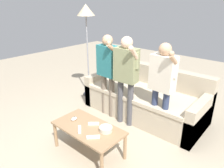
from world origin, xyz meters
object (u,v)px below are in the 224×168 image
Objects in this scene: player_left at (108,67)px; game_remote_wand_near at (94,124)px; game_remote_nunchuk at (74,119)px; game_remote_wand_spare at (80,129)px; coffee_table at (88,130)px; player_center at (126,72)px; floor_lamp at (86,17)px; player_right at (162,80)px; snack_bowl at (106,129)px; game_remote_wand_far at (93,137)px; couch at (145,99)px.

player_left is 10.87× the size of game_remote_wand_near.
game_remote_wand_spare is (0.24, -0.11, -0.01)m from game_remote_nunchuk.
player_center is at bearing 95.28° from coffee_table.
floor_lamp reaches higher than player_right.
game_remote_wand_near is (-0.22, 0.01, -0.01)m from snack_bowl.
floor_lamp is at bearing 142.96° from snack_bowl.
game_remote_wand_spare reaches higher than coffee_table.
snack_bowl is 1.07m from player_right.
game_remote_wand_far is (1.63, -1.45, -1.24)m from floor_lamp.
coffee_table is 5.77× the size of snack_bowl.
floor_lamp is 1.23m from player_left.
game_remote_wand_far is (0.24, -1.56, 0.13)m from couch.
game_remote_wand_far is (0.31, -1.04, -0.51)m from player_center.
player_center is 1.19m from game_remote_wand_far.
coffee_table is at bearing -160.05° from snack_bowl.
player_right is at bearing 74.36° from snack_bowl.
couch is 1.45× the size of player_center.
player_left is at bearing 121.10° from game_remote_wand_near.
player_left is 0.42m from player_center.
floor_lamp is at bearing 162.65° from player_center.
game_remote_nunchuk reaches higher than game_remote_wand_far.
player_right reaches higher than couch.
player_right is at bearing 65.22° from game_remote_wand_spare.
player_left is (-0.50, 0.95, 0.56)m from coffee_table.
player_left reaches higher than couch.
game_remote_nunchuk is 1.07m from player_center.
coffee_table is 6.96× the size of game_remote_wand_spare.
player_center is 0.97m from game_remote_wand_near.
game_remote_wand_near is at bearing 134.39° from game_remote_wand_far.
game_remote_nunchuk is at bearing -49.74° from floor_lamp.
player_left is at bearing 117.95° from coffee_table.
game_remote_wand_far is at bearing -45.61° from game_remote_wand_near.
game_remote_wand_far is at bearing 0.50° from game_remote_wand_spare.
game_remote_wand_near is at bearing -88.69° from couch.
floor_lamp is 2.36m from game_remote_wand_spare.
player_right reaches higher than coffee_table.
floor_lamp is at bearing 138.37° from game_remote_wand_far.
game_remote_wand_near is at bearing 79.52° from game_remote_wand_spare.
game_remote_wand_spare is at bearing -100.48° from game_remote_wand_near.
floor_lamp reaches higher than coffee_table.
game_remote_wand_spare is (-0.52, -1.13, -0.49)m from player_right.
player_right is 10.32× the size of game_remote_wand_spare.
coffee_table is at bearing 2.92° from game_remote_nunchuk.
player_left reaches higher than game_remote_wand_near.
floor_lamp is at bearing 139.00° from game_remote_wand_near.
snack_bowl is 1.92× the size of game_remote_nunchuk.
game_remote_wand_spare is (-0.26, -0.21, -0.01)m from snack_bowl.
game_remote_nunchuk is at bearing -159.40° from game_remote_wand_near.
snack_bowl is 0.09× the size of floor_lamp.
player_right is 10.10× the size of game_remote_wand_far.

